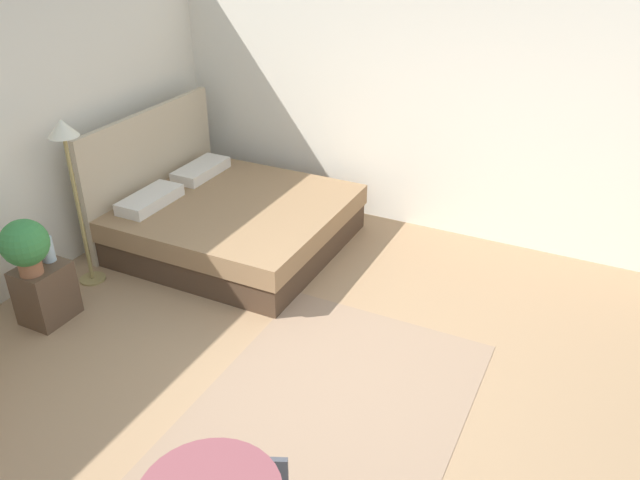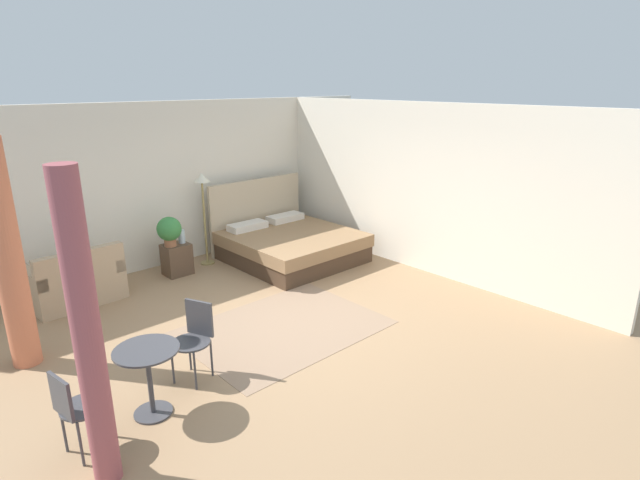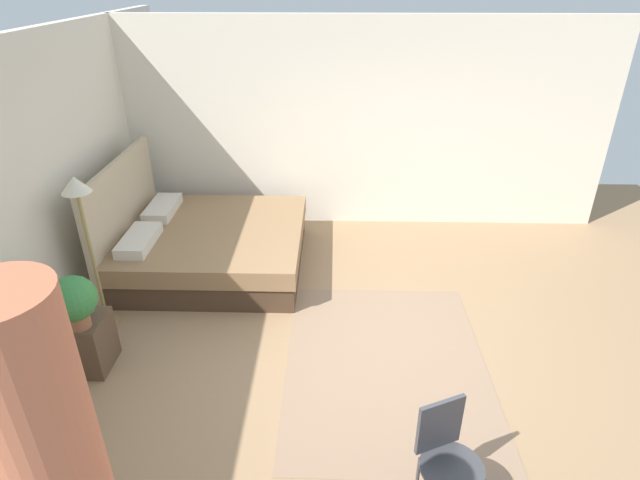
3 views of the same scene
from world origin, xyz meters
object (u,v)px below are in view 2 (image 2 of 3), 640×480
at_px(nightstand, 177,259).
at_px(potted_plant, 169,230).
at_px(couch, 76,283).
at_px(floor_lamp, 203,191).
at_px(balcony_table, 148,369).
at_px(vase, 182,236).
at_px(cafe_chair_near_couch, 195,333).
at_px(bed, 289,243).
at_px(cafe_chair_near_window, 75,405).

distance_m(nightstand, potted_plant, 0.55).
xyz_separation_m(couch, floor_lamp, (2.24, 0.15, 1.00)).
bearing_deg(floor_lamp, balcony_table, -127.81).
distance_m(potted_plant, vase, 0.28).
bearing_deg(potted_plant, cafe_chair_near_couch, -112.49).
xyz_separation_m(bed, cafe_chair_near_window, (-4.51, -2.66, 0.21)).
bearing_deg(cafe_chair_near_window, potted_plant, 52.28).
bearing_deg(cafe_chair_near_couch, potted_plant, 67.51).
distance_m(couch, cafe_chair_near_window, 3.48).
bearing_deg(vase, potted_plant, -171.94).
bearing_deg(vase, couch, -178.94).
relative_size(floor_lamp, balcony_table, 2.30).
bearing_deg(couch, floor_lamp, 3.89).
xyz_separation_m(vase, cafe_chair_near_couch, (-1.42, -2.94, -0.12)).
bearing_deg(nightstand, vase, 2.10).
bearing_deg(bed, balcony_table, -146.29).
distance_m(vase, cafe_chair_near_window, 4.35).
distance_m(bed, vase, 1.89).
xyz_separation_m(bed, potted_plant, (-1.95, 0.65, 0.51)).
bearing_deg(balcony_table, potted_plant, 59.78).
xyz_separation_m(vase, cafe_chair_near_window, (-2.78, -3.35, -0.14)).
height_order(floor_lamp, cafe_chair_near_couch, floor_lamp).
bearing_deg(vase, balcony_table, -122.82).
distance_m(nightstand, vase, 0.39).
xyz_separation_m(potted_plant, balcony_table, (-1.86, -3.20, -0.31)).
xyz_separation_m(bed, balcony_table, (-3.81, -2.54, 0.20)).
bearing_deg(cafe_chair_near_window, vase, 50.24).
height_order(potted_plant, cafe_chair_near_window, potted_plant).
bearing_deg(couch, nightstand, 0.98).
bearing_deg(balcony_table, bed, 33.71).
xyz_separation_m(bed, vase, (-1.73, 0.68, 0.34)).
bearing_deg(couch, balcony_table, -96.36).
distance_m(balcony_table, cafe_chair_near_window, 0.71).
height_order(couch, balcony_table, couch).
distance_m(couch, vase, 1.76).
height_order(bed, potted_plant, bed).
distance_m(bed, nightstand, 1.97).
bearing_deg(floor_lamp, cafe_chair_near_window, -133.58).
xyz_separation_m(potted_plant, vase, (0.22, 0.03, -0.16)).
distance_m(bed, cafe_chair_near_couch, 3.88).
bearing_deg(bed, vase, 158.42).
xyz_separation_m(couch, vase, (1.73, 0.03, 0.34)).
relative_size(vase, balcony_table, 0.32).
bearing_deg(balcony_table, floor_lamp, 52.19).
height_order(bed, vase, bed).
height_order(nightstand, floor_lamp, floor_lamp).
bearing_deg(bed, cafe_chair_near_window, -149.47).
relative_size(vase, cafe_chair_near_couch, 0.26).
xyz_separation_m(vase, balcony_table, (-2.08, -3.23, -0.15)).
relative_size(potted_plant, vase, 2.19).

